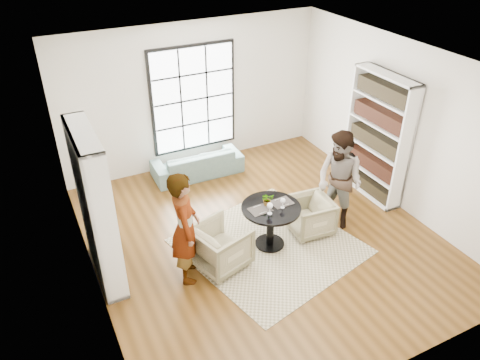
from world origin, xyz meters
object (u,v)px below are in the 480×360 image
pedestal_table (271,218)px  person_right (339,180)px  armchair_right (310,216)px  wine_glass_left (270,206)px  flower_centerpiece (267,199)px  person_left (185,228)px  wine_glass_right (283,201)px  armchair_left (221,246)px  sofa (197,163)px

pedestal_table → person_right: size_ratio=0.54×
armchair_right → person_right: bearing=95.1°
wine_glass_left → flower_centerpiece: bearing=69.9°
armchair_right → person_left: 2.34m
wine_glass_left → wine_glass_right: bearing=11.6°
armchair_right → flower_centerpiece: flower_centerpiece is taller
armchair_left → person_right: person_right is taller
person_left → wine_glass_left: (1.37, -0.07, 0.00)m
armchair_right → flower_centerpiece: bearing=-88.6°
armchair_left → flower_centerpiece: (0.90, 0.16, 0.51)m
armchair_left → pedestal_table: bearing=-101.9°
wine_glass_right → flower_centerpiece: size_ratio=0.84×
person_left → flower_centerpiece: bearing=-66.9°
person_left → wine_glass_left: size_ratio=8.83×
person_right → wine_glass_left: 1.46m
pedestal_table → armchair_right: pedestal_table is taller
armchair_left → wine_glass_right: 1.21m
person_right → wine_glass_right: (-1.18, -0.12, 0.01)m
armchair_right → person_right: 0.78m
person_left → person_right: (2.82, 0.10, -0.03)m
pedestal_table → flower_centerpiece: (-0.03, 0.08, 0.32)m
armchair_left → armchair_right: 1.72m
sofa → person_left: 3.12m
sofa → flower_centerpiece: bearing=95.0°
pedestal_table → person_left: person_left is taller
person_left → person_right: 2.82m
sofa → person_left: person_left is taller
flower_centerpiece → armchair_right: bearing=-3.8°
armchair_left → armchair_right: armchair_left is taller
person_right → flower_centerpiece: 1.37m
pedestal_table → armchair_left: 0.95m
pedestal_table → flower_centerpiece: bearing=111.1°
wine_glass_right → person_right: bearing=5.8°
armchair_left → person_left: (-0.55, 0.00, 0.54)m
person_right → wine_glass_right: bearing=-99.1°
person_left → person_right: bearing=-70.9°
armchair_left → wine_glass_right: size_ratio=4.42×
person_left → flower_centerpiece: size_ratio=8.49×
person_right → flower_centerpiece: bearing=-107.2°
sofa → person_right: 3.14m
person_right → pedestal_table: bearing=-103.9°
armchair_left → person_left: 0.77m
pedestal_table → armchair_left: (-0.93, -0.08, -0.19)m
pedestal_table → armchair_left: pedestal_table is taller
sofa → person_right: bearing=121.2°
wine_glass_left → flower_centerpiece: size_ratio=0.96×
armchair_right → sofa: bearing=-154.6°
armchair_right → person_right: size_ratio=0.40×
flower_centerpiece → pedestal_table: bearing=-68.9°
person_left → flower_centerpiece: person_left is taller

